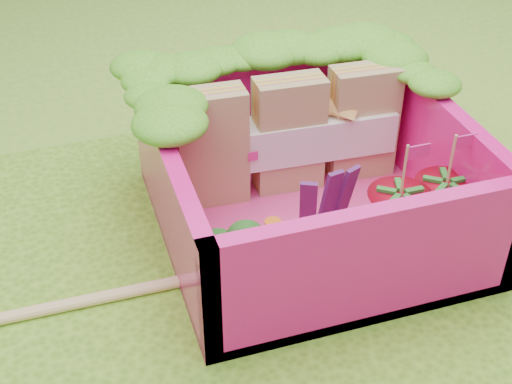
{
  "coord_description": "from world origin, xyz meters",
  "views": [
    {
      "loc": [
        -0.5,
        -2.11,
        2.08
      ],
      "look_at": [
        0.25,
        0.24,
        0.28
      ],
      "focal_mm": 50.0,
      "sensor_mm": 36.0,
      "label": 1
    }
  ],
  "objects_px": {
    "sandwich_stack": "(290,135)",
    "strawberry_left": "(397,220)",
    "bento_box": "(310,177)",
    "broccoli": "(239,253)",
    "strawberry_right": "(442,209)"
  },
  "relations": [
    {
      "from": "sandwich_stack",
      "to": "strawberry_left",
      "type": "height_order",
      "value": "sandwich_stack"
    },
    {
      "from": "bento_box",
      "to": "sandwich_stack",
      "type": "bearing_deg",
      "value": 88.72
    },
    {
      "from": "broccoli",
      "to": "strawberry_left",
      "type": "height_order",
      "value": "strawberry_left"
    },
    {
      "from": "bento_box",
      "to": "broccoli",
      "type": "relative_size",
      "value": 4.02
    },
    {
      "from": "strawberry_left",
      "to": "strawberry_right",
      "type": "distance_m",
      "value": 0.22
    },
    {
      "from": "broccoli",
      "to": "strawberry_right",
      "type": "xyz_separation_m",
      "value": [
        0.93,
        0.06,
        -0.05
      ]
    },
    {
      "from": "broccoli",
      "to": "strawberry_right",
      "type": "distance_m",
      "value": 0.93
    },
    {
      "from": "bento_box",
      "to": "sandwich_stack",
      "type": "distance_m",
      "value": 0.29
    },
    {
      "from": "sandwich_stack",
      "to": "broccoli",
      "type": "height_order",
      "value": "sandwich_stack"
    },
    {
      "from": "bento_box",
      "to": "sandwich_stack",
      "type": "relative_size",
      "value": 1.22
    },
    {
      "from": "bento_box",
      "to": "broccoli",
      "type": "xyz_separation_m",
      "value": [
        -0.43,
        -0.35,
        -0.03
      ]
    },
    {
      "from": "broccoli",
      "to": "bento_box",
      "type": "bearing_deg",
      "value": 39.01
    },
    {
      "from": "sandwich_stack",
      "to": "strawberry_right",
      "type": "bearing_deg",
      "value": -48.89
    },
    {
      "from": "broccoli",
      "to": "strawberry_left",
      "type": "xyz_separation_m",
      "value": [
        0.71,
        0.05,
        -0.05
      ]
    },
    {
      "from": "strawberry_left",
      "to": "strawberry_right",
      "type": "relative_size",
      "value": 1.0
    }
  ]
}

